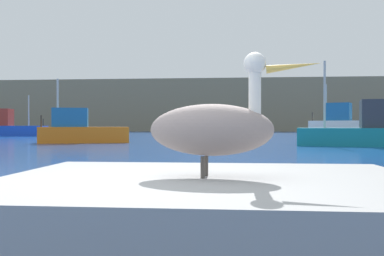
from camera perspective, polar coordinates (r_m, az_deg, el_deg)
name	(u,v)px	position (r m, az deg, el deg)	size (l,w,h in m)	color
hillside_backdrop	(220,107)	(73.05, 4.07, 3.10)	(140.00, 13.54, 9.03)	#7F755B
pier_dock	(211,222)	(3.02, 2.70, -13.48)	(3.15, 2.24, 0.68)	gray
pelican	(213,127)	(2.93, 3.10, 0.15)	(1.28, 0.54, 0.92)	gray
fishing_boat_teal	(373,130)	(22.10, 24.65, -0.29)	(7.10, 3.65, 4.46)	teal
fishing_boat_blue	(2,127)	(43.26, -25.79, 0.16)	(8.12, 3.37, 4.05)	blue
fishing_boat_white	(347,126)	(33.10, 21.52, 0.27)	(6.15, 4.20, 4.36)	white
fishing_boat_orange	(81,130)	(24.77, -15.79, -0.28)	(5.47, 3.07, 3.84)	orange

